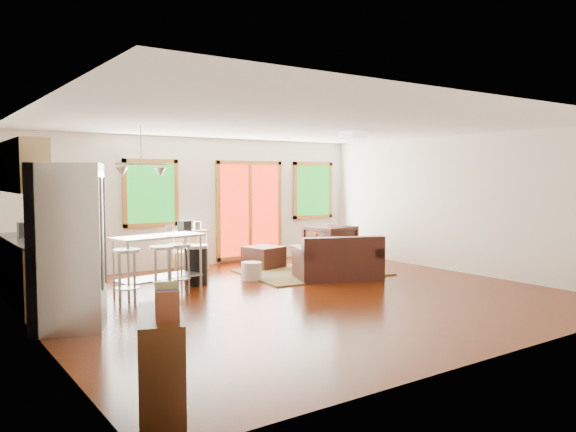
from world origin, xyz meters
TOP-DOWN VIEW (x-y plane):
  - floor at (0.00, 0.00)m, footprint 7.50×7.00m
  - ceiling at (0.00, 0.00)m, footprint 7.50×7.00m
  - back_wall at (0.00, 3.51)m, footprint 7.50×0.02m
  - left_wall at (-3.76, 0.00)m, footprint 0.02×7.00m
  - right_wall at (3.76, 0.00)m, footprint 0.02×7.00m
  - front_wall at (0.00, -3.51)m, footprint 7.50×0.02m
  - window_left at (-1.00, 3.46)m, footprint 1.10×0.05m
  - french_doors at (1.20, 3.46)m, footprint 1.60×0.05m
  - window_right at (2.90, 3.46)m, footprint 1.10×0.05m
  - rug at (1.38, 1.50)m, footprint 2.68×2.17m
  - loveseat at (1.37, 0.72)m, footprint 1.66×1.29m
  - coffee_table at (1.90, 1.88)m, footprint 1.20×0.82m
  - armchair at (2.47, 2.31)m, footprint 0.96×0.91m
  - ottoman at (0.93, 2.49)m, footprint 0.78×0.78m
  - pouf at (0.08, 1.53)m, footprint 0.47×0.47m
  - vase at (1.92, 2.07)m, footprint 0.21×0.21m
  - book at (2.15, 1.66)m, footprint 0.21×0.06m
  - cabinets at (-3.49, 1.70)m, footprint 0.64×2.24m
  - refrigerator at (-3.34, 0.03)m, footprint 1.01×1.00m
  - island at (-1.68, 1.41)m, footprint 1.50×0.82m
  - cup at (-1.47, 1.48)m, footprint 0.15×0.13m
  - bar_stool_a at (-2.37, 0.87)m, footprint 0.49×0.49m
  - bar_stool_b at (-1.75, 1.10)m, footprint 0.45×0.45m
  - bar_stool_c at (-1.44, 1.17)m, footprint 0.42×0.42m
  - trash_can at (-0.91, 1.67)m, footprint 0.44×0.44m
  - kitchen_cart at (-0.35, 3.12)m, footprint 0.73×0.57m
  - bookshelf at (-3.35, -2.81)m, footprint 0.61×0.92m
  - ceiling_flush at (1.60, 0.60)m, footprint 0.35×0.35m
  - pendant_light at (-1.90, 1.50)m, footprint 0.80×0.18m

SIDE VIEW (x-z plane):
  - floor at x=0.00m, z-range -0.02..0.00m
  - rug at x=1.38m, z-range 0.00..0.02m
  - pouf at x=0.08m, z-range 0.00..0.31m
  - ottoman at x=0.93m, z-range 0.00..0.43m
  - loveseat at x=1.37m, z-range -0.08..0.70m
  - trash_can at x=-0.91m, z-range 0.00..0.68m
  - coffee_table at x=1.90m, z-range 0.16..0.61m
  - bookshelf at x=-3.35m, z-range -0.11..0.90m
  - armchair at x=2.47m, z-range 0.00..0.89m
  - vase at x=1.92m, z-range 0.36..0.67m
  - book at x=2.15m, z-range 0.40..0.68m
  - bar_stool_c at x=-1.44m, z-range 0.19..0.96m
  - bar_stool_b at x=-1.75m, z-range 0.19..0.96m
  - bar_stool_a at x=-2.37m, z-range 0.19..0.99m
  - island at x=-1.68m, z-range 0.17..1.07m
  - kitchen_cart at x=-0.35m, z-range 0.18..1.15m
  - cabinets at x=-3.49m, z-range -0.22..2.08m
  - refrigerator at x=-3.34m, z-range 0.00..1.97m
  - cup at x=-1.47m, z-range 0.95..1.07m
  - french_doors at x=1.20m, z-range 0.05..2.15m
  - back_wall at x=0.00m, z-range 0.00..2.60m
  - left_wall at x=-3.76m, z-range 0.00..2.60m
  - right_wall at x=3.76m, z-range 0.00..2.60m
  - front_wall at x=0.00m, z-range 0.00..2.60m
  - window_left at x=-1.00m, z-range 0.85..2.15m
  - window_right at x=2.90m, z-range 0.85..2.15m
  - pendant_light at x=-1.90m, z-range 1.50..2.29m
  - ceiling_flush at x=1.60m, z-range 2.47..2.59m
  - ceiling at x=0.00m, z-range 2.60..2.62m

